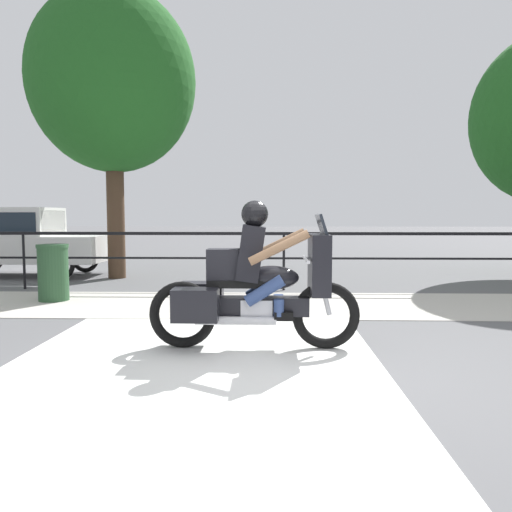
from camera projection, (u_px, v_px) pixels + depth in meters
The scene contains 8 objects.
ground_plane at pixel (297, 369), 4.70m from camera, with size 120.00×120.00×0.00m, color #565659.
sidewalk_band at pixel (286, 304), 8.09m from camera, with size 44.00×2.40×0.01m, color #B7B2A8.
crosswalk_band at pixel (188, 374), 4.53m from camera, with size 3.66×6.00×0.01m, color silver.
fence_railing at pixel (284, 244), 9.61m from camera, with size 36.00×0.05×1.13m.
motorcycle at pixel (255, 284), 5.39m from camera, with size 2.30×0.76×1.61m.
parked_car at pixel (17, 237), 11.89m from camera, with size 3.97×1.67×1.63m.
trash_bin at pixel (53, 273), 8.41m from camera, with size 0.52×0.52×0.96m.
tree_behind_car at pixel (113, 82), 11.20m from camera, with size 3.71×3.71×6.51m.
Camera 1 is at (-0.25, -4.61, 1.45)m, focal length 35.00 mm.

